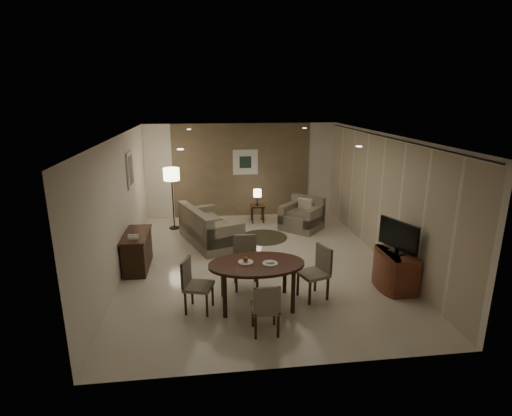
{
  "coord_description": "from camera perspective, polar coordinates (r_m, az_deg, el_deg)",
  "views": [
    {
      "loc": [
        -1.02,
        -7.91,
        3.48
      ],
      "look_at": [
        0.0,
        0.2,
        1.15
      ],
      "focal_mm": 28.0,
      "sensor_mm": 36.0,
      "label": 1
    }
  ],
  "objects": [
    {
      "name": "room_shell",
      "position": [
        8.64,
        -0.17,
        1.64
      ],
      "size": [
        5.5,
        7.0,
        2.7
      ],
      "color": "beige",
      "rests_on": "ground"
    },
    {
      "name": "taupe_accent",
      "position": [
        11.64,
        -2.03,
        5.36
      ],
      "size": [
        3.96,
        0.03,
        2.7
      ],
      "primitive_type": "cube",
      "color": "#79634B",
      "rests_on": "wall_back"
    },
    {
      "name": "curtain_wall",
      "position": [
        8.99,
        17.37,
        1.28
      ],
      "size": [
        0.08,
        6.7,
        2.58
      ],
      "primitive_type": null,
      "color": "beige",
      "rests_on": "wall_right"
    },
    {
      "name": "curtain_rod",
      "position": [
        8.77,
        18.08,
        9.65
      ],
      "size": [
        0.03,
        6.8,
        0.03
      ],
      "primitive_type": "cylinder",
      "rotation": [
        1.57,
        0.0,
        0.0
      ],
      "color": "black",
      "rests_on": "wall_right"
    },
    {
      "name": "art_back_frame",
      "position": [
        11.58,
        -1.53,
        6.57
      ],
      "size": [
        0.72,
        0.03,
        0.72
      ],
      "primitive_type": "cube",
      "color": "silver",
      "rests_on": "wall_back"
    },
    {
      "name": "art_back_canvas",
      "position": [
        11.56,
        -1.52,
        6.56
      ],
      "size": [
        0.34,
        0.01,
        0.34
      ],
      "primitive_type": "cube",
      "color": "#1B3125",
      "rests_on": "wall_back"
    },
    {
      "name": "art_left_frame",
      "position": [
        9.41,
        -17.54,
        5.2
      ],
      "size": [
        0.03,
        0.6,
        0.8
      ],
      "primitive_type": "cube",
      "color": "silver",
      "rests_on": "wall_left"
    },
    {
      "name": "art_left_canvas",
      "position": [
        9.41,
        -17.45,
        5.2
      ],
      "size": [
        0.01,
        0.46,
        0.64
      ],
      "primitive_type": "cube",
      "color": "gray",
      "rests_on": "wall_left"
    },
    {
      "name": "downlight_nl",
      "position": [
        6.17,
        -10.75,
        8.23
      ],
      "size": [
        0.1,
        0.1,
        0.01
      ],
      "primitive_type": "cylinder",
      "color": "white",
      "rests_on": "ceiling"
    },
    {
      "name": "downlight_nr",
      "position": [
        6.62,
        14.5,
        8.51
      ],
      "size": [
        0.1,
        0.1,
        0.01
      ],
      "primitive_type": "cylinder",
      "color": "white",
      "rests_on": "ceiling"
    },
    {
      "name": "downlight_fl",
      "position": [
        9.75,
        -9.56,
        11.02
      ],
      "size": [
        0.1,
        0.1,
        0.01
      ],
      "primitive_type": "cylinder",
      "color": "white",
      "rests_on": "ceiling"
    },
    {
      "name": "downlight_fr",
      "position": [
        10.04,
        6.94,
        11.26
      ],
      "size": [
        0.1,
        0.1,
        0.01
      ],
      "primitive_type": "cylinder",
      "color": "white",
      "rests_on": "ceiling"
    },
    {
      "name": "console_desk",
      "position": [
        8.62,
        -16.56,
        -5.89
      ],
      "size": [
        0.48,
        1.2,
        0.75
      ],
      "primitive_type": null,
      "color": "#432115",
      "rests_on": "floor"
    },
    {
      "name": "telephone",
      "position": [
        8.2,
        -17.12,
        -3.9
      ],
      "size": [
        0.2,
        0.14,
        0.09
      ],
      "primitive_type": null,
      "color": "white",
      "rests_on": "console_desk"
    },
    {
      "name": "tv_cabinet",
      "position": [
        7.91,
        19.35,
        -8.36
      ],
      "size": [
        0.48,
        0.9,
        0.7
      ],
      "primitive_type": null,
      "color": "brown",
      "rests_on": "floor"
    },
    {
      "name": "flat_tv",
      "position": [
        7.66,
        19.67,
        -3.79
      ],
      "size": [
        0.36,
        0.85,
        0.6
      ],
      "primitive_type": null,
      "rotation": [
        0.0,
        0.0,
        0.35
      ],
      "color": "black",
      "rests_on": "tv_cabinet"
    },
    {
      "name": "dining_table",
      "position": [
        6.9,
        0.09,
        -10.78
      ],
      "size": [
        1.62,
        1.01,
        0.76
      ],
      "primitive_type": null,
      "color": "#432115",
      "rests_on": "floor"
    },
    {
      "name": "chair_near",
      "position": [
        6.15,
        1.34,
        -13.95
      ],
      "size": [
        0.41,
        0.41,
        0.84
      ],
      "primitive_type": null,
      "rotation": [
        0.0,
        0.0,
        3.14
      ],
      "color": "gray",
      "rests_on": "floor"
    },
    {
      "name": "chair_far",
      "position": [
        7.44,
        -1.47,
        -7.88
      ],
      "size": [
        0.47,
        0.47,
        0.96
      ],
      "primitive_type": null,
      "rotation": [
        0.0,
        0.0,
        -0.01
      ],
      "color": "gray",
      "rests_on": "floor"
    },
    {
      "name": "chair_left",
      "position": [
        6.76,
        -8.18,
        -10.92
      ],
      "size": [
        0.54,
        0.54,
        0.9
      ],
      "primitive_type": null,
      "rotation": [
        0.0,
        0.0,
        1.3
      ],
      "color": "gray",
      "rests_on": "floor"
    },
    {
      "name": "chair_right",
      "position": [
        7.14,
        8.16,
        -9.22
      ],
      "size": [
        0.58,
        0.58,
        0.94
      ],
      "primitive_type": null,
      "rotation": [
        0.0,
        0.0,
        -1.23
      ],
      "color": "gray",
      "rests_on": "floor"
    },
    {
      "name": "plate_a",
      "position": [
        6.76,
        -1.49,
        -7.74
      ],
      "size": [
        0.26,
        0.26,
        0.02
      ],
      "primitive_type": "cylinder",
      "color": "white",
      "rests_on": "dining_table"
    },
    {
      "name": "plate_b",
      "position": [
        6.72,
        2.02,
        -7.9
      ],
      "size": [
        0.26,
        0.26,
        0.02
      ],
      "primitive_type": "cylinder",
      "color": "white",
      "rests_on": "dining_table"
    },
    {
      "name": "fruit_apple",
      "position": [
        6.74,
        -1.5,
        -7.32
      ],
      "size": [
        0.09,
        0.09,
        0.09
      ],
      "primitive_type": "sphere",
      "color": "#9C4811",
      "rests_on": "plate_a"
    },
    {
      "name": "napkin",
      "position": [
        6.71,
        2.02,
        -7.72
      ],
      "size": [
        0.12,
        0.08,
        0.03
      ],
      "primitive_type": "cube",
      "color": "white",
      "rests_on": "plate_b"
    },
    {
      "name": "round_rug",
      "position": [
        10.11,
        1.14,
        -4.18
      ],
      "size": [
        1.17,
        1.17,
        0.01
      ],
      "primitive_type": "cylinder",
      "color": "#423E25",
      "rests_on": "floor"
    },
    {
      "name": "sofa",
      "position": [
        9.68,
        -6.57,
        -2.46
      ],
      "size": [
        2.11,
        1.58,
        0.89
      ],
      "primitive_type": null,
      "rotation": [
        0.0,
        0.0,
        1.95
      ],
      "color": "gray",
      "rests_on": "floor"
    },
    {
      "name": "armchair",
      "position": [
        10.65,
        6.53,
        -0.88
      ],
      "size": [
        1.3,
        1.3,
        0.84
      ],
      "primitive_type": null,
      "rotation": [
        0.0,
        0.0,
        -0.73
      ],
      "color": "gray",
      "rests_on": "floor"
    },
    {
      "name": "side_table",
      "position": [
        11.26,
        0.2,
        -0.79
      ],
      "size": [
        0.38,
        0.38,
        0.49
      ],
      "primitive_type": null,
      "color": "black",
      "rests_on": "floor"
    },
    {
      "name": "table_lamp",
      "position": [
        11.13,
        0.2,
        1.65
      ],
      "size": [
        0.22,
        0.22,
        0.5
      ],
      "primitive_type": null,
      "color": "#FFEAC1",
      "rests_on": "side_table"
    },
    {
      "name": "floor_lamp",
      "position": [
        10.78,
        -11.8,
        1.29
      ],
      "size": [
        0.42,
        0.42,
        1.64
      ],
      "primitive_type": null,
      "color": "#FFE5B7",
      "rests_on": "floor"
    }
  ]
}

